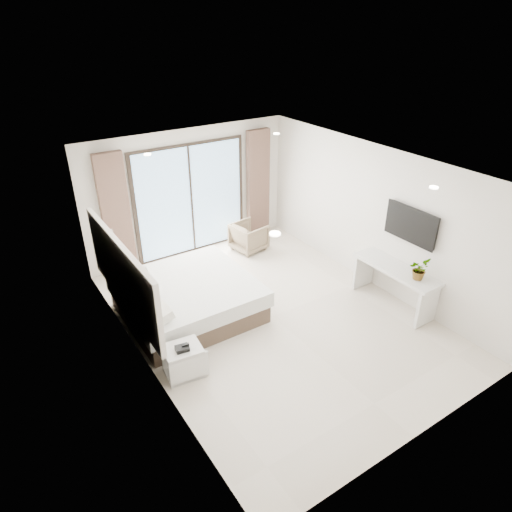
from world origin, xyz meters
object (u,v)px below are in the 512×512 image
object	(u,v)px
bed	(187,298)
armchair	(249,235)
console_desk	(395,277)
nightstand	(183,361)

from	to	relation	value
bed	armchair	xyz separation A→B (m)	(2.24, 1.50, 0.02)
bed	console_desk	bearing A→B (deg)	-28.57
nightstand	armchair	xyz separation A→B (m)	(2.96, 2.85, 0.10)
console_desk	armchair	size ratio (longest dim) A/B	2.38
console_desk	armchair	xyz separation A→B (m)	(-1.00, 3.27, -0.22)
nightstand	armchair	world-z (taller)	armchair
bed	armchair	world-z (taller)	bed
nightstand	armchair	size ratio (longest dim) A/B	0.85
nightstand	console_desk	xyz separation A→B (m)	(3.96, -0.41, 0.32)
bed	console_desk	distance (m)	3.70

